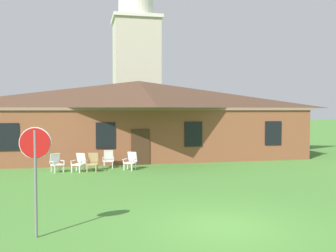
{
  "coord_description": "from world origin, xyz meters",
  "views": [
    {
      "loc": [
        -3.66,
        -9.82,
        3.27
      ],
      "look_at": [
        0.11,
        7.72,
        2.47
      ],
      "focal_mm": 40.46,
      "sensor_mm": 36.0,
      "label": 1
    }
  ],
  "objects_px": {
    "lawn_chair_middle": "(108,159)",
    "stop_sign": "(35,159)",
    "lawn_chair_by_porch": "(56,162)",
    "lawn_chair_near_door": "(79,162)",
    "lawn_chair_left_end": "(93,162)",
    "lawn_chair_right_end": "(131,160)"
  },
  "relations": [
    {
      "from": "lawn_chair_by_porch",
      "to": "lawn_chair_near_door",
      "type": "distance_m",
      "value": 1.18
    },
    {
      "from": "lawn_chair_middle",
      "to": "lawn_chair_right_end",
      "type": "distance_m",
      "value": 1.54
    },
    {
      "from": "lawn_chair_by_porch",
      "to": "lawn_chair_middle",
      "type": "bearing_deg",
      "value": 19.22
    },
    {
      "from": "lawn_chair_near_door",
      "to": "lawn_chair_left_end",
      "type": "height_order",
      "value": "same"
    },
    {
      "from": "stop_sign",
      "to": "lawn_chair_near_door",
      "type": "height_order",
      "value": "stop_sign"
    },
    {
      "from": "stop_sign",
      "to": "lawn_chair_right_end",
      "type": "distance_m",
      "value": 10.99
    },
    {
      "from": "stop_sign",
      "to": "lawn_chair_by_porch",
      "type": "height_order",
      "value": "stop_sign"
    },
    {
      "from": "lawn_chair_near_door",
      "to": "lawn_chair_right_end",
      "type": "distance_m",
      "value": 2.71
    },
    {
      "from": "lawn_chair_by_porch",
      "to": "lawn_chair_left_end",
      "type": "xyz_separation_m",
      "value": [
        1.85,
        -0.16,
        0.0
      ]
    },
    {
      "from": "lawn_chair_by_porch",
      "to": "lawn_chair_right_end",
      "type": "height_order",
      "value": "same"
    },
    {
      "from": "stop_sign",
      "to": "lawn_chair_by_porch",
      "type": "relative_size",
      "value": 2.94
    },
    {
      "from": "lawn_chair_near_door",
      "to": "lawn_chair_left_end",
      "type": "bearing_deg",
      "value": -2.71
    },
    {
      "from": "stop_sign",
      "to": "lawn_chair_by_porch",
      "type": "distance_m",
      "value": 10.47
    },
    {
      "from": "stop_sign",
      "to": "lawn_chair_middle",
      "type": "height_order",
      "value": "stop_sign"
    },
    {
      "from": "lawn_chair_middle",
      "to": "stop_sign",
      "type": "bearing_deg",
      "value": -102.18
    },
    {
      "from": "lawn_chair_near_door",
      "to": "lawn_chair_left_end",
      "type": "distance_m",
      "value": 0.68
    },
    {
      "from": "lawn_chair_by_porch",
      "to": "lawn_chair_middle",
      "type": "height_order",
      "value": "same"
    },
    {
      "from": "stop_sign",
      "to": "lawn_chair_left_end",
      "type": "height_order",
      "value": "stop_sign"
    },
    {
      "from": "lawn_chair_by_porch",
      "to": "lawn_chair_middle",
      "type": "distance_m",
      "value": 2.89
    },
    {
      "from": "lawn_chair_left_end",
      "to": "lawn_chair_right_end",
      "type": "bearing_deg",
      "value": 2.29
    },
    {
      "from": "lawn_chair_near_door",
      "to": "lawn_chair_right_end",
      "type": "bearing_deg",
      "value": 1.03
    },
    {
      "from": "stop_sign",
      "to": "lawn_chair_middle",
      "type": "xyz_separation_m",
      "value": [
        2.44,
        11.31,
        -1.51
      ]
    }
  ]
}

